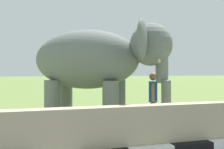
# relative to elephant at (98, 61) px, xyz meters

# --- Properties ---
(barrier_parapet) EXTENTS (28.00, 0.36, 1.00)m
(barrier_parapet) POSITION_rel_elephant_xyz_m (-0.44, -2.42, -1.47)
(barrier_parapet) COLOR tan
(barrier_parapet) RESTS_ON ground_plane
(elephant) EXTENTS (3.95, 3.50, 3.00)m
(elephant) POSITION_rel_elephant_xyz_m (0.00, 0.00, 0.00)
(elephant) COLOR slate
(elephant) RESTS_ON ground_plane
(person_handler) EXTENTS (0.39, 0.62, 1.66)m
(person_handler) POSITION_rel_elephant_xyz_m (1.54, -0.40, -1.05)
(person_handler) COLOR navy
(person_handler) RESTS_ON ground_plane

